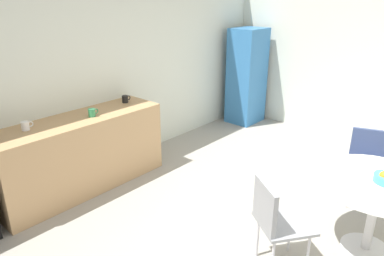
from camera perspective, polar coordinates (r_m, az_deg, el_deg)
The scene contains 10 objects.
ground_plane at distance 3.70m, azimuth 19.61°, elevation -18.04°, with size 6.00×6.00×0.00m, color #9E998E.
wall_back at distance 4.90m, azimuth -12.58°, elevation 9.20°, with size 6.00×0.10×2.60m, color silver.
counter_block at distance 4.47m, azimuth -17.26°, elevation -3.93°, with size 2.04×0.60×0.90m, color tan.
locker_cabinet at distance 6.52m, azimuth 8.76°, elevation 8.19°, with size 0.60×0.50×1.68m, color #3372B2.
round_table at distance 3.56m, azimuth 27.49°, elevation -9.47°, with size 1.09×1.09×0.74m.
chair_navy at distance 4.45m, azimuth 26.31°, elevation -4.31°, with size 0.54×0.54×0.83m.
chair_gray at distance 3.11m, azimuth 13.05°, elevation -13.63°, with size 0.59×0.59×0.83m.
mug_white at distance 4.30m, azimuth -15.73°, elevation 2.40°, with size 0.13×0.08×0.09m.
mug_green at distance 4.11m, azimuth -25.14°, elevation 0.32°, with size 0.13×0.08×0.09m.
mug_red at distance 4.75m, azimuth -10.65°, elevation 4.60°, with size 0.13×0.08×0.09m.
Camera 1 is at (-2.79, -0.91, 2.26)m, focal length 33.26 mm.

